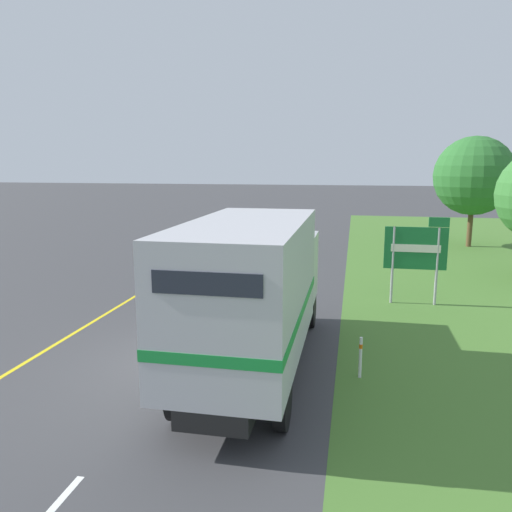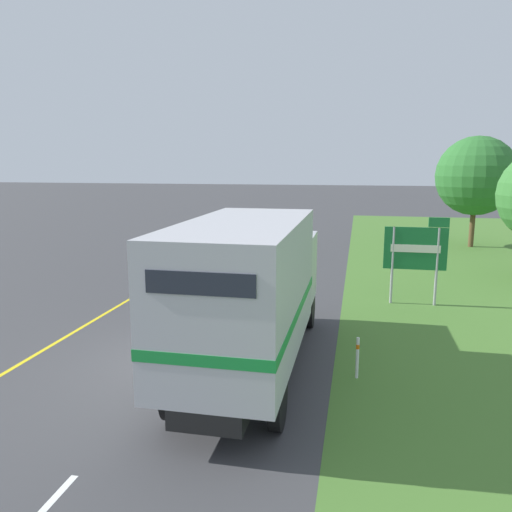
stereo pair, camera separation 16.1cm
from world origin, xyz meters
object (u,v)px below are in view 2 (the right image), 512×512
at_px(horse_trailer_truck, 251,288).
at_px(highway_sign, 416,250).
at_px(roadside_tree_mid, 476,176).
at_px(lead_car_white, 247,234).
at_px(delineator_post, 357,357).

xyz_separation_m(horse_trailer_truck, highway_sign, (4.23, 6.63, -0.13)).
xyz_separation_m(horse_trailer_truck, roadside_tree_mid, (8.68, 19.70, 2.04)).
relative_size(lead_car_white, delineator_post, 4.74).
height_order(horse_trailer_truck, roadside_tree_mid, roadside_tree_mid).
bearing_deg(horse_trailer_truck, delineator_post, 4.11).
relative_size(roadside_tree_mid, delineator_post, 6.58).
distance_m(horse_trailer_truck, roadside_tree_mid, 21.63).
distance_m(horse_trailer_truck, delineator_post, 2.81).
distance_m(highway_sign, roadside_tree_mid, 13.97).
xyz_separation_m(lead_car_white, delineator_post, (6.04, -15.58, -0.44)).
xyz_separation_m(horse_trailer_truck, lead_car_white, (-3.66, 15.75, -1.05)).
relative_size(lead_car_white, roadside_tree_mid, 0.72).
bearing_deg(roadside_tree_mid, delineator_post, -107.89).
bearing_deg(roadside_tree_mid, highway_sign, -108.80).
distance_m(horse_trailer_truck, highway_sign, 7.87).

